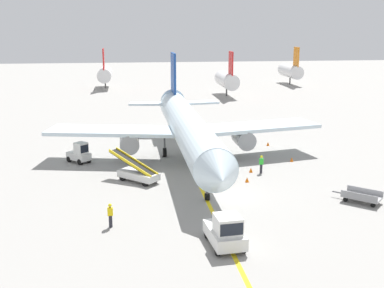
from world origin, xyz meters
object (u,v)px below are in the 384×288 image
pushback_tug (226,232)px  ground_crew_marshaller (110,215)px  safety_cone_nose_right (292,159)px  baggage_cart_loaded (362,196)px  ground_crew_wing_walker (261,164)px  safety_cone_wingtip_right (268,144)px  belt_loader_forward_hold (137,173)px  safety_cone_wingtip_left (247,180)px  airliner (187,127)px  safety_cone_nose_left (251,170)px  baggage_tug_near_wing (80,154)px

pushback_tug → ground_crew_marshaller: 8.17m
safety_cone_nose_right → baggage_cart_loaded: bearing=-82.9°
pushback_tug → ground_crew_wing_walker: 16.10m
pushback_tug → safety_cone_wingtip_right: pushback_tug is taller
belt_loader_forward_hold → safety_cone_wingtip_left: (9.52, -1.50, -0.56)m
pushback_tug → safety_cone_wingtip_left: (4.45, 12.34, -0.77)m
safety_cone_wingtip_right → belt_loader_forward_hold: bearing=-143.5°
safety_cone_nose_right → safety_cone_wingtip_right: size_ratio=1.00×
safety_cone_wingtip_left → airliner: bearing=118.0°
airliner → belt_loader_forward_hold: airliner is taller
pushback_tug → safety_cone_wingtip_left: size_ratio=8.54×
belt_loader_forward_hold → safety_cone_nose_left: belt_loader_forward_hold is taller
ground_crew_marshaller → baggage_tug_near_wing: bearing=101.9°
pushback_tug → belt_loader_forward_hold: bearing=110.1°
safety_cone_nose_left → pushback_tug: bearing=-110.0°
airliner → safety_cone_nose_left: 8.12m
belt_loader_forward_hold → safety_cone_wingtip_left: size_ratio=10.16×
pushback_tug → safety_cone_nose_left: pushback_tug is taller
ground_crew_wing_walker → safety_cone_wingtip_right: (3.69, 10.29, -0.69)m
ground_crew_wing_walker → baggage_tug_near_wing: bearing=160.8°
airliner → safety_cone_nose_left: (5.34, -5.20, -3.20)m
airliner → ground_crew_marshaller: airliner is taller
safety_cone_wingtip_left → baggage_cart_loaded: bearing=-38.8°
ground_crew_wing_walker → safety_cone_wingtip_left: size_ratio=3.86×
safety_cone_nose_left → safety_cone_wingtip_left: same height
safety_cone_wingtip_right → airliner: bearing=-154.6°
baggage_cart_loaded → safety_cone_wingtip_right: (-1.95, 18.81, -0.25)m
belt_loader_forward_hold → ground_crew_marshaller: (-2.06, -9.85, 0.13)m
pushback_tug → baggage_cart_loaded: bearing=27.5°
pushback_tug → safety_cone_wingtip_right: size_ratio=8.54×
safety_cone_nose_left → ground_crew_marshaller: bearing=-138.6°
baggage_cart_loaded → ground_crew_wing_walker: (-5.64, 8.52, 0.44)m
airliner → baggage_tug_near_wing: size_ratio=13.41×
pushback_tug → belt_loader_forward_hold: (-5.07, 13.84, -0.22)m
baggage_tug_near_wing → safety_cone_nose_left: 17.10m
pushback_tug → safety_cone_nose_left: 16.16m
belt_loader_forward_hold → baggage_cart_loaded: size_ratio=1.36×
safety_cone_nose_left → safety_cone_wingtip_left: 3.02m
ground_crew_marshaller → safety_cone_wingtip_right: ground_crew_marshaller is taller
airliner → safety_cone_nose_left: bearing=-44.2°
belt_loader_forward_hold → safety_cone_nose_left: size_ratio=10.16×
airliner → pushback_tug: size_ratio=9.37×
belt_loader_forward_hold → baggage_cart_loaded: bearing=-23.9°
ground_crew_marshaller → safety_cone_wingtip_left: bearing=35.8°
baggage_tug_near_wing → safety_cone_nose_right: (21.18, -2.49, -0.71)m
airliner → ground_crew_marshaller: (-7.31, -16.38, -2.51)m
safety_cone_wingtip_left → safety_cone_wingtip_right: same height
ground_crew_marshaller → safety_cone_nose_left: size_ratio=3.86×
airliner → baggage_cart_loaded: size_ratio=10.73×
airliner → belt_loader_forward_hold: size_ratio=7.88×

